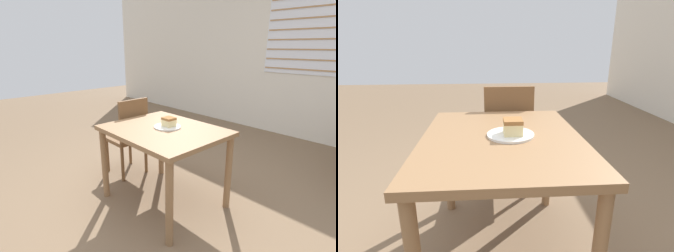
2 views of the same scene
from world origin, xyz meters
TOP-DOWN VIEW (x-y plane):
  - ground_plane at (0.00, 0.00)m, footprint 14.00×14.00m
  - wall_back at (0.01, 3.03)m, footprint 10.00×0.10m
  - dining_table_near at (-0.15, 0.17)m, footprint 1.03×0.83m
  - chair_near_window at (-0.84, 0.26)m, footprint 0.38×0.38m
  - plate at (-0.15, 0.22)m, footprint 0.25×0.25m
  - cake_slice at (-0.14, 0.23)m, footprint 0.10×0.10m

SIDE VIEW (x-z plane):
  - ground_plane at x=0.00m, z-range 0.00..0.00m
  - chair_near_window at x=-0.84m, z-range 0.03..0.94m
  - dining_table_near at x=-0.15m, z-range 0.27..1.01m
  - plate at x=-0.15m, z-range 0.74..0.75m
  - cake_slice at x=-0.14m, z-range 0.76..0.84m
  - wall_back at x=0.01m, z-range 0.01..2.81m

